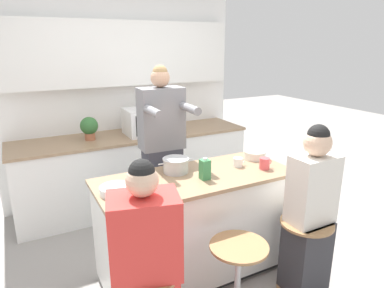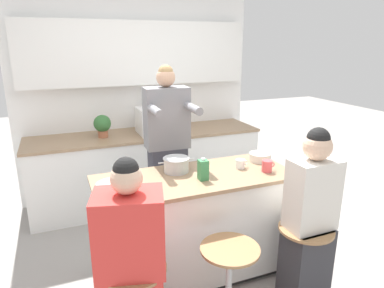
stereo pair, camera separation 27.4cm
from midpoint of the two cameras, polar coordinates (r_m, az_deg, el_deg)
name	(u,v)px [view 2 (the right image)]	position (r m, az deg, el deg)	size (l,w,h in m)	color
ground_plane	(195,272)	(3.22, 3.09, -20.64)	(16.00, 16.00, 0.00)	gray
wall_back	(137,76)	(4.38, -7.31, 11.09)	(2.99, 0.22, 2.70)	white
back_counter	(148,167)	(4.30, -5.62, -3.95)	(2.78, 0.71, 0.89)	white
kitchen_island	(195,226)	(2.97, 3.23, -13.49)	(1.62, 0.68, 0.91)	black
bar_stool_center	(229,281)	(2.57, 9.44, -21.66)	(0.41, 0.41, 0.62)	#997047
bar_stool_rightmost	(303,258)	(2.92, 20.75, -17.49)	(0.41, 0.41, 0.62)	#997047
person_cooking	(168,160)	(3.27, -1.69, -2.65)	(0.43, 0.55, 1.76)	#383842
person_wrapped_blanket	(132,268)	(2.21, -6.33, -19.98)	(0.46, 0.38, 1.34)	red
person_seated_near	(309,224)	(2.80, 21.71, -12.39)	(0.35, 0.27, 1.39)	#333338
cooking_pot	(176,165)	(2.83, 0.13, -3.52)	(0.31, 0.22, 0.12)	#B7BABC
fruit_bowl	(112,187)	(2.53, -10.14, -7.07)	(0.23, 0.23, 0.06)	white
mixing_bowl_steel	(260,157)	(3.19, 13.68, -2.16)	(0.20, 0.20, 0.07)	silver
coffee_cup_near	(240,164)	(2.97, 10.71, -3.30)	(0.11, 0.08, 0.08)	white
coffee_cup_far	(267,166)	(2.94, 15.05, -3.61)	(0.12, 0.09, 0.10)	#DB4C51
banana_bunch	(143,190)	(2.45, -5.00, -7.74)	(0.18, 0.13, 0.06)	yellow
juice_carton	(203,170)	(2.67, 4.82, -4.35)	(0.07, 0.07, 0.18)	#38844C
microwave	(160,120)	(4.14, -3.49, 3.95)	(0.53, 0.40, 0.31)	white
potted_plant	(102,125)	(4.03, -12.85, 3.14)	(0.20, 0.20, 0.26)	#A86042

